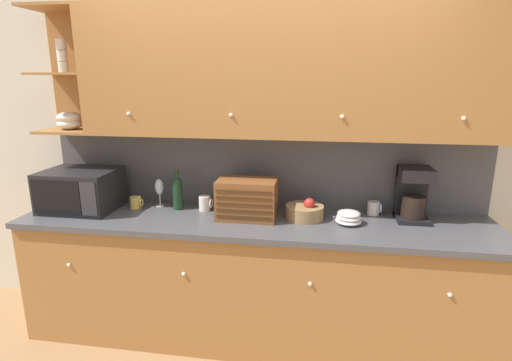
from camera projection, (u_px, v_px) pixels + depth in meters
ground_plane at (260, 310)px, 3.32m from camera, size 24.00×24.00×0.00m
wall_back at (261, 156)px, 3.03m from camera, size 5.67×0.06×2.60m
counter_unit at (254, 279)px, 2.89m from camera, size 3.29×0.68×0.92m
backsplash_panel at (261, 170)px, 3.02m from camera, size 3.27×0.01×0.56m
upper_cabinets at (283, 71)px, 2.65m from camera, size 3.27×0.37×0.88m
microwave at (81, 190)px, 2.95m from camera, size 0.52×0.42×0.30m
mug_blue_second at (136, 203)px, 3.00m from camera, size 0.09×0.08×0.09m
wine_glass at (159, 188)px, 3.02m from camera, size 0.07×0.07×0.21m
wine_bottle at (178, 192)px, 2.96m from camera, size 0.07×0.07×0.30m
mug at (205, 203)px, 2.95m from camera, size 0.10×0.09×0.11m
bread_box at (247, 199)px, 2.77m from camera, size 0.41×0.26×0.28m
fruit_basket at (305, 211)px, 2.77m from camera, size 0.26×0.26×0.16m
bowl_stack_on_counter at (349, 218)px, 2.67m from camera, size 0.17×0.17×0.09m
mug_patterned_third at (374, 208)px, 2.86m from camera, size 0.10×0.08×0.10m
coffee_maker at (413, 193)px, 2.73m from camera, size 0.21×0.23×0.37m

